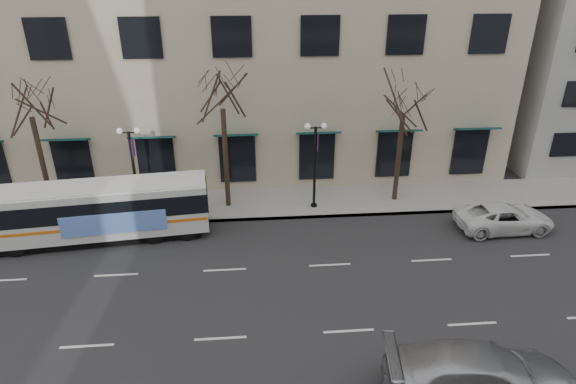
{
  "coord_description": "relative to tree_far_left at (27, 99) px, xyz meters",
  "views": [
    {
      "loc": [
        1.41,
        -16.74,
        13.01
      ],
      "look_at": [
        2.98,
        2.18,
        4.0
      ],
      "focal_mm": 30.0,
      "sensor_mm": 36.0,
      "label": 1
    }
  ],
  "objects": [
    {
      "name": "ground",
      "position": [
        10.0,
        -8.8,
        -6.7
      ],
      "size": [
        160.0,
        160.0,
        0.0
      ],
      "primitive_type": "plane",
      "color": "black",
      "rests_on": "ground"
    },
    {
      "name": "sidewalk_far",
      "position": [
        15.0,
        0.2,
        -6.62
      ],
      "size": [
        80.0,
        4.0,
        0.15
      ],
      "primitive_type": "cube",
      "color": "gray",
      "rests_on": "ground"
    },
    {
      "name": "tree_far_left",
      "position": [
        0.0,
        0.0,
        0.0
      ],
      "size": [
        3.6,
        3.6,
        8.34
      ],
      "color": "black",
      "rests_on": "ground"
    },
    {
      "name": "tree_far_mid",
      "position": [
        10.0,
        0.0,
        0.21
      ],
      "size": [
        3.6,
        3.6,
        8.55
      ],
      "color": "black",
      "rests_on": "ground"
    },
    {
      "name": "tree_far_right",
      "position": [
        20.0,
        0.0,
        -0.28
      ],
      "size": [
        3.6,
        3.6,
        8.06
      ],
      "color": "black",
      "rests_on": "ground"
    },
    {
      "name": "lamp_post_left",
      "position": [
        5.01,
        -0.6,
        -3.75
      ],
      "size": [
        1.22,
        0.45,
        5.21
      ],
      "color": "black",
      "rests_on": "ground"
    },
    {
      "name": "lamp_post_right",
      "position": [
        15.01,
        -0.6,
        -3.75
      ],
      "size": [
        1.22,
        0.45,
        5.21
      ],
      "color": "black",
      "rests_on": "ground"
    },
    {
      "name": "city_bus",
      "position": [
        3.59,
        -2.99,
        -5.05
      ],
      "size": [
        11.31,
        3.58,
        3.01
      ],
      "rotation": [
        0.0,
        0.0,
        0.11
      ],
      "color": "silver",
      "rests_on": "ground"
    },
    {
      "name": "silver_car",
      "position": [
        18.65,
        -14.59,
        -5.78
      ],
      "size": [
        6.64,
        3.4,
        1.84
      ],
      "primitive_type": "imported",
      "rotation": [
        0.0,
        0.0,
        1.44
      ],
      "color": "#9A9CA1",
      "rests_on": "ground"
    },
    {
      "name": "white_pickup",
      "position": [
        24.87,
        -3.85,
        -5.98
      ],
      "size": [
        5.2,
        2.51,
        1.43
      ],
      "primitive_type": "imported",
      "rotation": [
        0.0,
        0.0,
        1.6
      ],
      "color": "white",
      "rests_on": "ground"
    }
  ]
}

